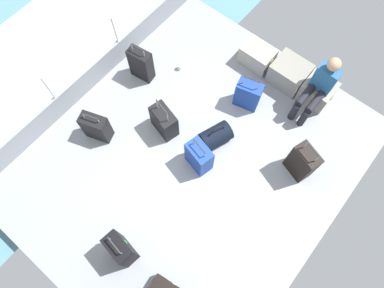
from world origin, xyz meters
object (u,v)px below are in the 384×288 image
suitcase_3 (164,121)px  suitcase_5 (302,162)px  cargo_crate_1 (289,73)px  suitcase_7 (248,95)px  suitcase_2 (141,64)px  paper_cup (180,67)px  cargo_crate_0 (257,56)px  suitcase_0 (96,127)px  suitcase_1 (199,157)px  passenger_seated (319,87)px  cargo_crate_2 (317,91)px  duffel_bag (216,136)px  suitcase_4 (121,249)px

suitcase_3 → suitcase_5: suitcase_5 is taller
cargo_crate_1 → suitcase_7: bearing=-108.9°
suitcase_2 → paper_cup: bearing=51.0°
cargo_crate_0 → suitcase_2: bearing=-132.8°
cargo_crate_0 → suitcase_7: bearing=-65.7°
cargo_crate_1 → suitcase_0: size_ratio=0.96×
suitcase_7 → suitcase_1: bearing=-87.1°
passenger_seated → suitcase_3: size_ratio=1.47×
passenger_seated → suitcase_3: passenger_seated is taller
cargo_crate_2 → duffel_bag: bearing=-115.5°
suitcase_1 → suitcase_5: size_ratio=0.82×
passenger_seated → suitcase_4: bearing=-101.1°
suitcase_4 → suitcase_0: bearing=146.2°
cargo_crate_0 → cargo_crate_1: size_ratio=0.95×
cargo_crate_0 → suitcase_5: (1.64, -1.22, 0.16)m
passenger_seated → suitcase_2: (-2.52, -1.31, -0.27)m
cargo_crate_0 → suitcase_7: 0.85m
cargo_crate_1 → suitcase_2: (-1.97, -1.49, 0.10)m
suitcase_0 → suitcase_4: 1.89m
suitcase_3 → suitcase_4: (0.83, -1.80, 0.09)m
cargo_crate_1 → suitcase_7: 0.85m
cargo_crate_2 → cargo_crate_0: bearing=-178.2°
suitcase_2 → suitcase_5: bearing=4.4°
suitcase_1 → suitcase_3: (-0.79, 0.12, -0.02)m
passenger_seated → paper_cup: size_ratio=11.03×
suitcase_1 → suitcase_7: bearing=92.9°
passenger_seated → suitcase_4: passenger_seated is taller
cargo_crate_0 → suitcase_3: (-0.38, -1.99, 0.08)m
cargo_crate_0 → suitcase_0: size_ratio=0.90×
cargo_crate_0 → suitcase_7: suitcase_7 is taller
suitcase_0 → suitcase_5: bearing=28.7°
cargo_crate_2 → suitcase_5: 1.35m
suitcase_1 → paper_cup: 1.79m
suitcase_7 → duffel_bag: suitcase_7 is taller
suitcase_5 → passenger_seated: bearing=113.7°
suitcase_3 → suitcase_5: (2.02, 0.76, 0.08)m
passenger_seated → suitcase_7: passenger_seated is taller
suitcase_1 → paper_cup: (-1.36, 1.14, -0.23)m
suitcase_4 → duffel_bag: size_ratio=1.48×
duffel_bag → suitcase_5: bearing=17.9°
suitcase_1 → suitcase_4: bearing=-88.6°
cargo_crate_0 → cargo_crate_2: bearing=1.8°
cargo_crate_1 → suitcase_5: 1.62m
suitcase_4 → suitcase_7: suitcase_4 is taller
cargo_crate_2 → duffel_bag: size_ratio=0.94×
suitcase_0 → passenger_seated: bearing=48.5°
cargo_crate_2 → suitcase_2: 2.93m
suitcase_2 → suitcase_3: 1.11m
passenger_seated → paper_cup: passenger_seated is taller
suitcase_2 → duffel_bag: 1.74m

